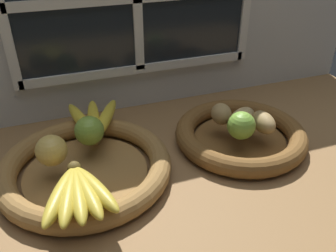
% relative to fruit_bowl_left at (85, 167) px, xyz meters
% --- Properties ---
extents(ground_plane, '(1.40, 0.90, 0.03)m').
position_rel_fruit_bowl_left_xyz_m(ground_plane, '(0.20, -0.01, -0.04)').
color(ground_plane, olive).
extents(back_wall, '(1.40, 0.05, 0.55)m').
position_rel_fruit_bowl_left_xyz_m(back_wall, '(0.20, 0.29, 0.26)').
color(back_wall, silver).
rests_on(back_wall, ground_plane).
extents(fruit_bowl_left, '(0.37, 0.37, 0.05)m').
position_rel_fruit_bowl_left_xyz_m(fruit_bowl_left, '(0.00, 0.00, 0.00)').
color(fruit_bowl_left, olive).
rests_on(fruit_bowl_left, ground_plane).
extents(fruit_bowl_right, '(0.32, 0.32, 0.05)m').
position_rel_fruit_bowl_left_xyz_m(fruit_bowl_right, '(0.38, -0.00, 0.00)').
color(fruit_bowl_right, brown).
rests_on(fruit_bowl_right, ground_plane).
extents(apple_golden_left, '(0.07, 0.07, 0.07)m').
position_rel_fruit_bowl_left_xyz_m(apple_golden_left, '(-0.06, 0.00, 0.06)').
color(apple_golden_left, '#DBB756').
rests_on(apple_golden_left, fruit_bowl_left).
extents(apple_green_back, '(0.07, 0.07, 0.07)m').
position_rel_fruit_bowl_left_xyz_m(apple_green_back, '(0.02, 0.05, 0.06)').
color(apple_green_back, '#7AA338').
rests_on(apple_green_back, fruit_bowl_left).
extents(banana_bunch_front, '(0.15, 0.17, 0.03)m').
position_rel_fruit_bowl_left_xyz_m(banana_bunch_front, '(-0.03, -0.12, 0.04)').
color(banana_bunch_front, gold).
rests_on(banana_bunch_front, fruit_bowl_left).
extents(banana_bunch_back, '(0.14, 0.20, 0.03)m').
position_rel_fruit_bowl_left_xyz_m(banana_bunch_back, '(0.04, 0.13, 0.04)').
color(banana_bunch_back, yellow).
rests_on(banana_bunch_back, fruit_bowl_left).
extents(potato_oblong, '(0.05, 0.06, 0.05)m').
position_rel_fruit_bowl_left_xyz_m(potato_oblong, '(0.34, 0.03, 0.05)').
color(potato_oblong, '#A38451').
rests_on(potato_oblong, fruit_bowl_right).
extents(potato_small, '(0.05, 0.08, 0.05)m').
position_rel_fruit_bowl_left_xyz_m(potato_small, '(0.42, -0.04, 0.05)').
color(potato_small, '#A38451').
rests_on(potato_small, fruit_bowl_right).
extents(potato_large, '(0.09, 0.07, 0.05)m').
position_rel_fruit_bowl_left_xyz_m(potato_large, '(0.38, -0.00, 0.05)').
color(potato_large, tan).
rests_on(potato_large, fruit_bowl_right).
extents(lime_near, '(0.07, 0.07, 0.07)m').
position_rel_fruit_bowl_left_xyz_m(lime_near, '(0.35, -0.04, 0.06)').
color(lime_near, '#7AAD3D').
rests_on(lime_near, fruit_bowl_right).
extents(chili_pepper, '(0.12, 0.04, 0.02)m').
position_rel_fruit_bowl_left_xyz_m(chili_pepper, '(0.40, 0.01, 0.04)').
color(chili_pepper, red).
rests_on(chili_pepper, fruit_bowl_right).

